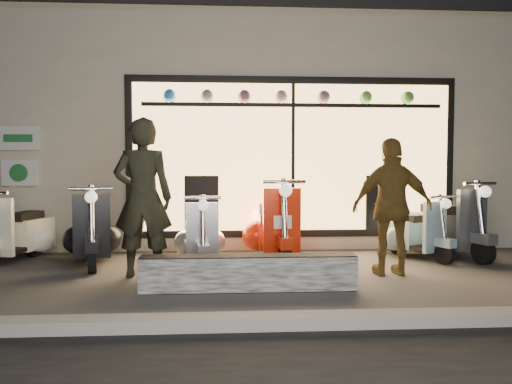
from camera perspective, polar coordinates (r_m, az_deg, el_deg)
ground at (r=6.40m, az=-0.61°, el=-9.71°), size 40.00×40.00×0.00m
kerb at (r=4.46m, az=0.79°, el=-14.61°), size 40.00×0.25×0.12m
shop_building at (r=11.25m, az=-1.95°, el=6.53°), size 10.20×6.23×4.20m
graffiti_barrier at (r=5.72m, az=-0.84°, el=-9.20°), size 2.44×0.28×0.40m
scooter_silver at (r=7.27m, az=-6.38°, el=-5.08°), size 0.52×1.36×0.97m
scooter_red at (r=7.53m, az=2.03°, el=-4.18°), size 0.60×1.64×1.17m
scooter_black at (r=7.67m, az=-18.21°, el=-4.44°), size 0.73×1.52×1.08m
scooter_cream at (r=8.26m, az=-25.06°, el=-4.24°), size 0.69×1.43×1.02m
scooter_blue at (r=8.11m, az=17.13°, el=-4.44°), size 0.78×1.28×0.94m
scooter_grey at (r=8.43m, az=20.61°, el=-3.71°), size 0.81×1.58×1.13m
man at (r=6.45m, az=-12.80°, el=-0.67°), size 0.73×0.48×2.01m
woman at (r=6.63m, az=15.34°, el=-1.64°), size 1.04×0.44×1.77m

